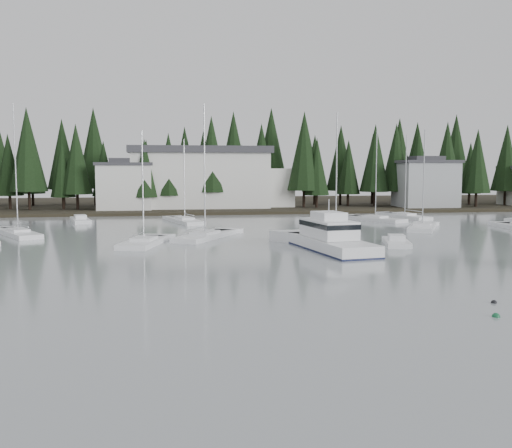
{
  "coord_description": "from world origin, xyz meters",
  "views": [
    {
      "loc": [
        -10.25,
        -20.97,
        7.21
      ],
      "look_at": [
        -2.9,
        28.2,
        2.5
      ],
      "focal_mm": 40.0,
      "sensor_mm": 36.0,
      "label": 1
    }
  ],
  "objects_px": {
    "house_east_a": "(425,183)",
    "sailboat_10": "(405,217)",
    "harbor_inn": "(212,178)",
    "sailboat_0": "(18,235)",
    "sailboat_13": "(375,220)",
    "sailboat_6": "(144,244)",
    "runabout_3": "(81,221)",
    "sailboat_3": "(205,238)",
    "cabin_cruiser_center": "(330,241)",
    "house_west": "(125,185)",
    "sailboat_9": "(185,222)",
    "sailboat_5": "(422,229)",
    "sailboat_4": "(336,238)",
    "runabout_1": "(396,244)"
  },
  "relations": [
    {
      "from": "house_east_a",
      "to": "sailboat_10",
      "type": "height_order",
      "value": "sailboat_10"
    },
    {
      "from": "harbor_inn",
      "to": "sailboat_0",
      "type": "distance_m",
      "value": 44.85
    },
    {
      "from": "sailboat_10",
      "to": "sailboat_13",
      "type": "relative_size",
      "value": 0.97
    },
    {
      "from": "sailboat_6",
      "to": "sailboat_10",
      "type": "height_order",
      "value": "sailboat_10"
    },
    {
      "from": "runabout_3",
      "to": "sailboat_10",
      "type": "bearing_deg",
      "value": -104.66
    },
    {
      "from": "harbor_inn",
      "to": "sailboat_13",
      "type": "bearing_deg",
      "value": -49.94
    },
    {
      "from": "sailboat_3",
      "to": "sailboat_10",
      "type": "height_order",
      "value": "sailboat_3"
    },
    {
      "from": "sailboat_10",
      "to": "runabout_3",
      "type": "xyz_separation_m",
      "value": [
        -47.53,
        -0.22,
        0.06
      ]
    },
    {
      "from": "sailboat_10",
      "to": "cabin_cruiser_center",
      "type": "bearing_deg",
      "value": 136.84
    },
    {
      "from": "sailboat_13",
      "to": "runabout_3",
      "type": "xyz_separation_m",
      "value": [
        -41.35,
        3.88,
        0.06
      ]
    },
    {
      "from": "sailboat_10",
      "to": "sailboat_13",
      "type": "height_order",
      "value": "sailboat_13"
    },
    {
      "from": "house_west",
      "to": "sailboat_13",
      "type": "distance_m",
      "value": 43.11
    },
    {
      "from": "house_east_a",
      "to": "runabout_3",
      "type": "xyz_separation_m",
      "value": [
        -58.75,
        -17.42,
        -4.77
      ]
    },
    {
      "from": "sailboat_6",
      "to": "sailboat_9",
      "type": "bearing_deg",
      "value": 3.87
    },
    {
      "from": "house_west",
      "to": "sailboat_0",
      "type": "height_order",
      "value": "sailboat_0"
    },
    {
      "from": "sailboat_3",
      "to": "sailboat_13",
      "type": "distance_m",
      "value": 30.79
    },
    {
      "from": "sailboat_13",
      "to": "sailboat_3",
      "type": "bearing_deg",
      "value": 94.79
    },
    {
      "from": "sailboat_5",
      "to": "sailboat_6",
      "type": "bearing_deg",
      "value": 135.79
    },
    {
      "from": "house_east_a",
      "to": "sailboat_4",
      "type": "relative_size",
      "value": 0.78
    },
    {
      "from": "sailboat_6",
      "to": "cabin_cruiser_center",
      "type": "bearing_deg",
      "value": -94.78
    },
    {
      "from": "sailboat_0",
      "to": "runabout_1",
      "type": "distance_m",
      "value": 40.77
    },
    {
      "from": "sailboat_9",
      "to": "house_east_a",
      "type": "bearing_deg",
      "value": -81.73
    },
    {
      "from": "harbor_inn",
      "to": "sailboat_5",
      "type": "relative_size",
      "value": 2.34
    },
    {
      "from": "sailboat_0",
      "to": "sailboat_5",
      "type": "height_order",
      "value": "sailboat_0"
    },
    {
      "from": "house_west",
      "to": "runabout_1",
      "type": "bearing_deg",
      "value": -58.75
    },
    {
      "from": "sailboat_4",
      "to": "runabout_3",
      "type": "height_order",
      "value": "sailboat_4"
    },
    {
      "from": "sailboat_5",
      "to": "sailboat_10",
      "type": "xyz_separation_m",
      "value": [
        4.68,
        16.29,
        0.0
      ]
    },
    {
      "from": "sailboat_0",
      "to": "sailboat_13",
      "type": "distance_m",
      "value": 47.16
    },
    {
      "from": "house_east_a",
      "to": "sailboat_4",
      "type": "distance_m",
      "value": 51.01
    },
    {
      "from": "harbor_inn",
      "to": "sailboat_4",
      "type": "height_order",
      "value": "sailboat_4"
    },
    {
      "from": "sailboat_9",
      "to": "sailboat_13",
      "type": "height_order",
      "value": "sailboat_13"
    },
    {
      "from": "sailboat_6",
      "to": "sailboat_13",
      "type": "xyz_separation_m",
      "value": [
        31.52,
        22.04,
        0.01
      ]
    },
    {
      "from": "house_east_a",
      "to": "sailboat_9",
      "type": "xyz_separation_m",
      "value": [
        -44.41,
        -20.13,
        -4.85
      ]
    },
    {
      "from": "sailboat_3",
      "to": "sailboat_6",
      "type": "relative_size",
      "value": 1.27
    },
    {
      "from": "harbor_inn",
      "to": "sailboat_3",
      "type": "height_order",
      "value": "sailboat_3"
    },
    {
      "from": "harbor_inn",
      "to": "sailboat_4",
      "type": "relative_size",
      "value": 2.16
    },
    {
      "from": "sailboat_5",
      "to": "runabout_1",
      "type": "bearing_deg",
      "value": 175.97
    },
    {
      "from": "sailboat_4",
      "to": "sailboat_9",
      "type": "xyz_separation_m",
      "value": [
        -15.2,
        21.4,
        -0.02
      ]
    },
    {
      "from": "cabin_cruiser_center",
      "to": "runabout_1",
      "type": "bearing_deg",
      "value": -81.57
    },
    {
      "from": "house_east_a",
      "to": "cabin_cruiser_center",
      "type": "height_order",
      "value": "house_east_a"
    },
    {
      "from": "sailboat_13",
      "to": "house_west",
      "type": "bearing_deg",
      "value": 28.79
    },
    {
      "from": "sailboat_3",
      "to": "sailboat_5",
      "type": "relative_size",
      "value": 1.16
    },
    {
      "from": "sailboat_13",
      "to": "sailboat_5",
      "type": "bearing_deg",
      "value": 157.15
    },
    {
      "from": "sailboat_4",
      "to": "sailboat_5",
      "type": "bearing_deg",
      "value": -41.02
    },
    {
      "from": "house_west",
      "to": "house_east_a",
      "type": "relative_size",
      "value": 0.9
    },
    {
      "from": "runabout_3",
      "to": "house_west",
      "type": "bearing_deg",
      "value": -29.37
    },
    {
      "from": "sailboat_5",
      "to": "sailboat_9",
      "type": "xyz_separation_m",
      "value": [
        -28.51,
        13.36,
        -0.01
      ]
    },
    {
      "from": "runabout_1",
      "to": "sailboat_6",
      "type": "bearing_deg",
      "value": 96.23
    },
    {
      "from": "house_east_a",
      "to": "runabout_1",
      "type": "xyz_separation_m",
      "value": [
        -24.81,
        -47.1,
        -4.77
      ]
    },
    {
      "from": "house_west",
      "to": "sailboat_9",
      "type": "xyz_separation_m",
      "value": [
        9.59,
        -21.13,
        -4.6
      ]
    }
  ]
}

